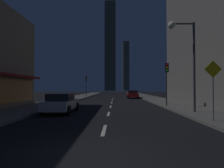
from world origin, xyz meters
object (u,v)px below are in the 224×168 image
street_lamp_right (183,44)px  fire_hydrant_far_left (61,100)px  traffic_light_near_right (167,75)px  car_parked_near (61,103)px  traffic_light_far_left (86,82)px  car_parked_far (133,94)px  pedestrian_crossing_sign (213,85)px

street_lamp_right → fire_hydrant_far_left: bearing=144.5°
traffic_light_near_right → fire_hydrant_far_left: bearing=163.9°
car_parked_near → traffic_light_near_right: 10.36m
traffic_light_far_left → traffic_light_near_right: bearing=-60.5°
traffic_light_near_right → street_lamp_right: (-0.12, -4.75, 1.87)m
car_parked_far → street_lamp_right: bearing=-85.1°
car_parked_far → street_lamp_right: size_ratio=0.64×
car_parked_near → fire_hydrant_far_left: (-2.30, 7.59, -0.29)m
car_parked_far → traffic_light_far_left: bearing=158.9°
car_parked_near → street_lamp_right: street_lamp_right is taller
street_lamp_right → traffic_light_near_right: bearing=88.6°
pedestrian_crossing_sign → street_lamp_right: bearing=93.4°
traffic_light_far_left → street_lamp_right: 26.59m
traffic_light_far_left → fire_hydrant_far_left: bearing=-91.4°
street_lamp_right → pedestrian_crossing_sign: size_ratio=2.09×
car_parked_far → traffic_light_near_right: 16.23m
car_parked_near → street_lamp_right: (8.98, -0.46, 4.33)m
street_lamp_right → car_parked_near: bearing=177.1°
car_parked_near → traffic_light_far_left: bearing=94.6°
traffic_light_near_right → car_parked_far: bearing=96.8°
car_parked_near → pedestrian_crossing_sign: size_ratio=1.34×
traffic_light_near_right → pedestrian_crossing_sign: 8.58m
fire_hydrant_far_left → traffic_light_near_right: (11.40, -3.30, 2.74)m
car_parked_far → traffic_light_near_right: (1.90, -15.93, 2.45)m
traffic_light_far_left → car_parked_near: bearing=-85.4°
car_parked_near → pedestrian_crossing_sign: 10.19m
pedestrian_crossing_sign → traffic_light_far_left: bearing=111.7°
car_parked_near → traffic_light_near_right: (9.10, 4.30, 2.45)m
car_parked_far → fire_hydrant_far_left: size_ratio=6.48×
car_parked_near → car_parked_far: size_ratio=1.00×
traffic_light_far_left → pedestrian_crossing_sign: 30.08m
car_parked_far → traffic_light_near_right: bearing=-83.2°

